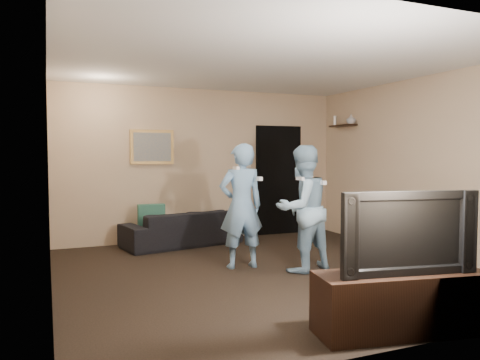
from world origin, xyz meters
name	(u,v)px	position (x,y,z in m)	size (l,w,h in m)	color
ground	(265,272)	(0.00, 0.00, 0.00)	(5.00, 5.00, 0.00)	black
ceiling	(266,63)	(0.00, 0.00, 2.60)	(5.00, 5.00, 0.04)	silver
wall_back	(203,165)	(0.00, 2.50, 1.30)	(5.00, 0.04, 2.60)	tan
wall_front	(409,179)	(0.00, -2.50, 1.30)	(5.00, 0.04, 2.60)	tan
wall_left	(49,172)	(-2.50, 0.00, 1.30)	(0.04, 5.00, 2.60)	tan
wall_right	(421,167)	(2.50, 0.00, 1.30)	(0.04, 5.00, 2.60)	tan
sofa	(182,228)	(-0.51, 2.08, 0.28)	(1.91, 0.75, 0.56)	black
throw_pillow	(151,217)	(-1.00, 2.08, 0.48)	(0.42, 0.13, 0.42)	#1B5142
painting_frame	(152,147)	(-0.90, 2.48, 1.60)	(0.72, 0.05, 0.57)	olive
painting_canvas	(152,147)	(-0.90, 2.45, 1.60)	(0.62, 0.01, 0.47)	slate
doorway	(278,180)	(1.45, 2.47, 1.00)	(0.90, 0.06, 2.00)	black
light_switch	(249,164)	(0.85, 2.48, 1.30)	(0.08, 0.02, 0.12)	silver
wall_shelf	(343,126)	(2.39, 1.80, 1.99)	(0.20, 0.60, 0.03)	black
shelf_vase	(351,119)	(2.39, 1.55, 2.09)	(0.16, 0.16, 0.17)	#AFAFB4
shelf_figurine	(335,121)	(2.39, 2.05, 2.09)	(0.06, 0.06, 0.18)	silver
tv_console	(401,303)	(0.18, -2.24, 0.25)	(1.44, 0.46, 0.51)	black
television	(402,231)	(0.18, -2.24, 0.85)	(1.19, 0.16, 0.68)	black
wii_player_left	(241,206)	(-0.19, 0.33, 0.81)	(0.61, 0.50, 1.62)	#729EC5
wii_player_right	(302,208)	(0.45, -0.13, 0.80)	(0.88, 0.75, 1.59)	#8BB2CA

